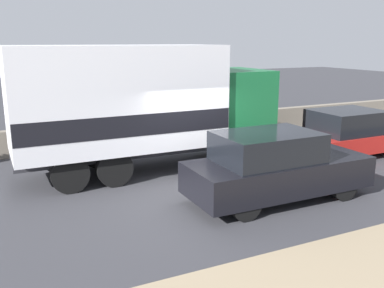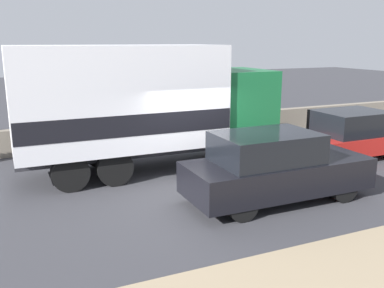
{
  "view_description": "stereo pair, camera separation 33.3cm",
  "coord_description": "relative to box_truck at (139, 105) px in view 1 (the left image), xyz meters",
  "views": [
    {
      "loc": [
        -4.93,
        -8.93,
        3.73
      ],
      "look_at": [
        -0.25,
        0.75,
        1.13
      ],
      "focal_mm": 40.0,
      "sensor_mm": 36.0,
      "label": 1
    },
    {
      "loc": [
        -4.63,
        -9.07,
        3.73
      ],
      "look_at": [
        -0.25,
        0.75,
        1.13
      ],
      "focal_mm": 40.0,
      "sensor_mm": 36.0,
      "label": 2
    }
  ],
  "objects": [
    {
      "name": "car_hatchback",
      "position": [
        2.12,
        -3.6,
        -1.13
      ],
      "size": [
        4.48,
        1.74,
        1.68
      ],
      "color": "black",
      "rests_on": "ground_plane"
    },
    {
      "name": "stone_wall_backdrop",
      "position": [
        1.05,
        3.3,
        -1.51
      ],
      "size": [
        60.0,
        0.35,
        0.89
      ],
      "color": "gray",
      "rests_on": "ground_plane"
    },
    {
      "name": "box_truck",
      "position": [
        0.0,
        0.0,
        0.0
      ],
      "size": [
        7.49,
        2.48,
        3.62
      ],
      "color": "#196B38",
      "rests_on": "ground_plane"
    },
    {
      "name": "ground_plane",
      "position": [
        1.05,
        -2.55,
        -1.96
      ],
      "size": [
        80.0,
        80.0,
        0.0
      ],
      "primitive_type": "plane",
      "color": "#38383D"
    },
    {
      "name": "car_sedan_second",
      "position": [
        6.91,
        -1.27,
        -1.22
      ],
      "size": [
        4.25,
        1.88,
        1.53
      ],
      "color": "#B21E19",
      "rests_on": "ground_plane"
    }
  ]
}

